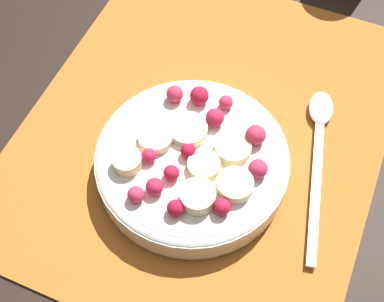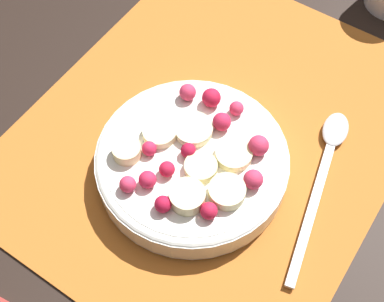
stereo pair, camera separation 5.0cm
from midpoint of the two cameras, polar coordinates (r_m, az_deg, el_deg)
The scene contains 4 objects.
ground_plane at distance 0.57m, azimuth -1.15°, elevation 2.10°, with size 3.00×3.00×0.00m, color black.
placemat at distance 0.56m, azimuth -1.15°, elevation 2.27°, with size 0.44×0.36×0.01m.
fruit_bowl at distance 0.52m, azimuth -2.72°, elevation -1.31°, with size 0.19×0.19×0.05m.
spoon at distance 0.56m, azimuth 10.94°, elevation 1.19°, with size 0.20×0.06×0.01m.
Camera 1 is at (-0.30, -0.11, 0.47)m, focal length 50.00 mm.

